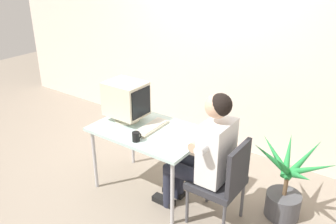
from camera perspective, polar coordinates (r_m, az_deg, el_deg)
ground_plane at (r=3.95m, az=-2.82°, el=-12.12°), size 12.00×12.00×0.00m
wall_back at (r=4.32m, az=11.88°, el=12.47°), size 8.00×0.10×3.00m
desk at (r=3.60m, az=-3.03°, el=-3.59°), size 1.12×0.73×0.72m
crt_monitor at (r=3.69m, az=-6.69°, el=2.03°), size 0.41×0.32×0.42m
keyboard at (r=3.58m, az=-2.70°, el=-2.44°), size 0.16×0.44×0.03m
office_chair at (r=3.29m, az=8.83°, el=-10.61°), size 0.44×0.44×0.86m
person_seated at (r=3.25m, az=5.97°, el=-6.37°), size 0.74×0.57×1.29m
potted_plant at (r=3.60m, az=18.29°, el=-11.17°), size 0.78×0.73×0.81m
desk_mug at (r=3.35m, az=-5.10°, el=-3.92°), size 0.07×0.08×0.09m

